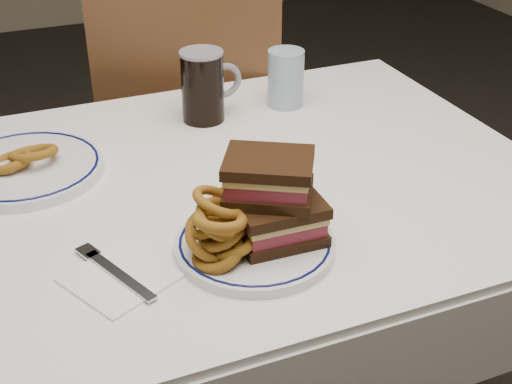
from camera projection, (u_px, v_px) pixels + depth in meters
name	position (u px, v px, depth m)	size (l,w,h in m)	color
dining_table	(196.00, 235.00, 1.30)	(1.27, 0.87, 0.75)	white
chair_far	(192.00, 135.00, 1.92)	(0.57, 0.57, 0.97)	#462816
main_plate	(255.00, 244.00, 1.07)	(0.24, 0.24, 0.02)	white
reuben_sandwich	(274.00, 199.00, 1.04)	(0.16, 0.15, 0.13)	black
onion_rings_main	(219.00, 229.00, 1.02)	(0.11, 0.12, 0.11)	brown
ketchup_ramekin	(226.00, 201.00, 1.13)	(0.05, 0.05, 0.03)	silver
beer_mug	(204.00, 85.00, 1.44)	(0.13, 0.09, 0.15)	black
water_glass	(286.00, 78.00, 1.52)	(0.08, 0.08, 0.12)	#98B3C5
far_plate	(25.00, 168.00, 1.27)	(0.28, 0.28, 0.02)	white
onion_rings_far	(22.00, 158.00, 1.26)	(0.13, 0.09, 0.05)	brown
napkin_fork	(119.00, 276.00, 1.01)	(0.18, 0.19, 0.01)	white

